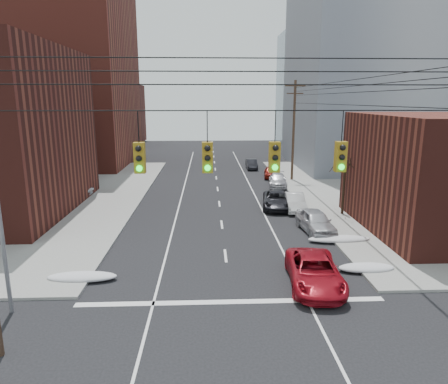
{
  "coord_description": "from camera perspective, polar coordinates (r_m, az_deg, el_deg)",
  "views": [
    {
      "loc": [
        -1.0,
        -9.94,
        8.93
      ],
      "look_at": [
        0.06,
        15.66,
        3.0
      ],
      "focal_mm": 32.0,
      "sensor_mm": 36.0,
      "label": 1
    }
  ],
  "objects": [
    {
      "name": "building_glass",
      "position": [
        83.79,
        15.45,
        14.0
      ],
      "size": [
        20.0,
        18.0,
        22.0
      ],
      "primitive_type": "cube",
      "color": "gray",
      "rests_on": "ground"
    },
    {
      "name": "lot_car_a",
      "position": [
        38.4,
        -24.0,
        -0.4
      ],
      "size": [
        3.9,
        2.57,
        1.22
      ],
      "primitive_type": "imported",
      "rotation": [
        0.0,
        0.0,
        1.95
      ],
      "color": "silver",
      "rests_on": "sidewalk_nw"
    },
    {
      "name": "parked_car_d",
      "position": [
        42.54,
        7.69,
        1.69
      ],
      "size": [
        2.4,
        4.68,
        1.3
      ],
      "primitive_type": "imported",
      "rotation": [
        0.0,
        0.0,
        -0.13
      ],
      "color": "#BBBABF",
      "rests_on": "ground"
    },
    {
      "name": "snow_east_far",
      "position": [
        26.83,
        16.11,
        -6.47
      ],
      "size": [
        4.0,
        1.08,
        0.42
      ],
      "primitive_type": "ellipsoid",
      "color": "silver",
      "rests_on": "ground"
    },
    {
      "name": "snow_nw",
      "position": [
        21.82,
        -19.62,
        -11.34
      ],
      "size": [
        3.5,
        1.08,
        0.42
      ],
      "primitive_type": "ellipsoid",
      "color": "silver",
      "rests_on": "ground"
    },
    {
      "name": "parked_car_b",
      "position": [
        33.46,
        10.09,
        -1.42
      ],
      "size": [
        1.79,
        4.31,
        1.39
      ],
      "primitive_type": "imported",
      "rotation": [
        0.0,
        0.0,
        -0.08
      ],
      "color": "silver",
      "rests_on": "ground"
    },
    {
      "name": "utility_pole_far",
      "position": [
        45.07,
        9.92,
        8.84
      ],
      "size": [
        2.2,
        0.28,
        11.0
      ],
      "color": "#473323",
      "rests_on": "ground"
    },
    {
      "name": "snow_ne",
      "position": [
        22.91,
        19.66,
        -10.15
      ],
      "size": [
        3.0,
        1.08,
        0.42
      ],
      "primitive_type": "ellipsoid",
      "color": "silver",
      "rests_on": "ground"
    },
    {
      "name": "lot_car_d",
      "position": [
        42.89,
        -26.17,
        0.91
      ],
      "size": [
        4.81,
        2.9,
        1.53
      ],
      "primitive_type": "imported",
      "rotation": [
        0.0,
        0.0,
        1.83
      ],
      "color": "#B7B7BC",
      "rests_on": "sidewalk_nw"
    },
    {
      "name": "building_brick_tall",
      "position": [
        62.64,
        -25.13,
        17.42
      ],
      "size": [
        24.0,
        20.0,
        30.0
      ],
      "primitive_type": "cube",
      "color": "maroon",
      "rests_on": "ground"
    },
    {
      "name": "red_pickup",
      "position": [
        20.4,
        12.78,
        -11.01
      ],
      "size": [
        2.9,
        5.49,
        1.47
      ],
      "primitive_type": "imported",
      "rotation": [
        0.0,
        0.0,
        -0.09
      ],
      "color": "maroon",
      "rests_on": "ground"
    },
    {
      "name": "traffic_signals",
      "position": [
        13.08,
        2.45,
        5.26
      ],
      "size": [
        17.0,
        0.42,
        2.02
      ],
      "color": "black",
      "rests_on": "ground"
    },
    {
      "name": "bare_tree",
      "position": [
        32.44,
        16.72,
        0.72
      ],
      "size": [
        2.09,
        2.2,
        4.93
      ],
      "color": "black",
      "rests_on": "ground"
    },
    {
      "name": "building_office",
      "position": [
        58.75,
        21.51,
        15.65
      ],
      "size": [
        22.0,
        20.0,
        25.0
      ],
      "primitive_type": "cube",
      "color": "gray",
      "rests_on": "ground"
    },
    {
      "name": "parked_car_e",
      "position": [
        47.1,
        6.71,
        2.82
      ],
      "size": [
        2.04,
        4.01,
        1.31
      ],
      "primitive_type": "imported",
      "rotation": [
        0.0,
        0.0,
        -0.13
      ],
      "color": "maroon",
      "rests_on": "ground"
    },
    {
      "name": "lot_car_b",
      "position": [
        40.06,
        -21.77,
        0.48
      ],
      "size": [
        5.32,
        2.75,
        1.43
      ],
      "primitive_type": "imported",
      "rotation": [
        0.0,
        0.0,
        1.65
      ],
      "color": "silver",
      "rests_on": "sidewalk_nw"
    },
    {
      "name": "building_brick_far",
      "position": [
        87.64,
        -19.28,
        10.41
      ],
      "size": [
        22.0,
        18.0,
        12.0
      ],
      "primitive_type": "cube",
      "color": "#4B1C16",
      "rests_on": "ground"
    },
    {
      "name": "parked_car_f",
      "position": [
        52.9,
        3.96,
        3.98
      ],
      "size": [
        1.34,
        3.83,
        1.26
      ],
      "primitive_type": "imported",
      "rotation": [
        0.0,
        0.0,
        0.0
      ],
      "color": "black",
      "rests_on": "ground"
    },
    {
      "name": "parked_car_c",
      "position": [
        33.91,
        7.54,
        -1.14
      ],
      "size": [
        2.98,
        5.27,
        1.39
      ],
      "primitive_type": "imported",
      "rotation": [
        0.0,
        0.0,
        -0.14
      ],
      "color": "black",
      "rests_on": "ground"
    },
    {
      "name": "parked_car_a",
      "position": [
        28.26,
        12.94,
        -4.1
      ],
      "size": [
        2.22,
        4.65,
        1.54
      ],
      "primitive_type": "imported",
      "rotation": [
        0.0,
        0.0,
        0.09
      ],
      "color": "silver",
      "rests_on": "ground"
    }
  ]
}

